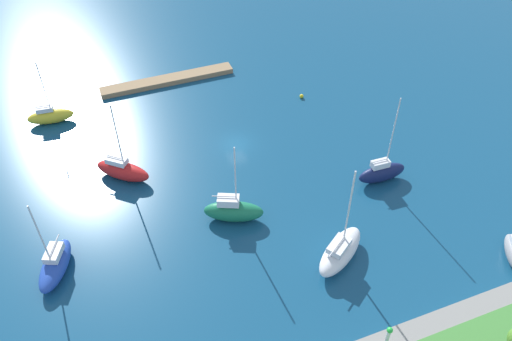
# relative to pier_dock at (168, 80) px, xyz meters

# --- Properties ---
(water) EXTENTS (160.00, 160.00, 0.00)m
(water) POSITION_rel_pier_dock_xyz_m (-5.01, 18.78, -0.41)
(water) COLOR navy
(water) RESTS_ON ground
(pier_dock) EXTENTS (21.41, 2.43, 0.82)m
(pier_dock) POSITION_rel_pier_dock_xyz_m (0.00, 0.00, 0.00)
(pier_dock) COLOR #997A56
(pier_dock) RESTS_ON ground
(harbor_beacon) EXTENTS (0.56, 0.56, 3.73)m
(harbor_beacon) POSITION_rel_pier_dock_xyz_m (-7.17, 53.35, 2.99)
(harbor_beacon) COLOR silver
(harbor_beacon) RESTS_ON breakwater
(sailboat_blue_center_basin) EXTENTS (5.18, 7.46, 10.53)m
(sailboat_blue_center_basin) POSITION_rel_pier_dock_xyz_m (20.20, 32.15, 0.75)
(sailboat_blue_center_basin) COLOR #2347B2
(sailboat_blue_center_basin) RESTS_ON water
(sailboat_red_mid_basin) EXTENTS (7.09, 6.59, 11.45)m
(sailboat_red_mid_basin) POSITION_rel_pier_dock_xyz_m (10.76, 19.95, 0.91)
(sailboat_red_mid_basin) COLOR red
(sailboat_red_mid_basin) RESTS_ON water
(sailboat_navy_by_breakwater) EXTENTS (6.48, 2.07, 12.58)m
(sailboat_navy_by_breakwater) POSITION_rel_pier_dock_xyz_m (-19.78, 32.35, 1.02)
(sailboat_navy_by_breakwater) COLOR #141E4C
(sailboat_navy_by_breakwater) RESTS_ON water
(sailboat_green_outer_mooring) EXTENTS (7.38, 5.04, 11.04)m
(sailboat_green_outer_mooring) POSITION_rel_pier_dock_xyz_m (-0.03, 31.84, 1.03)
(sailboat_green_outer_mooring) COLOR #19724C
(sailboat_green_outer_mooring) RESTS_ON water
(sailboat_white_lone_north) EXTENTS (8.08, 6.72, 12.77)m
(sailboat_white_lone_north) POSITION_rel_pier_dock_xyz_m (-8.91, 41.67, 0.98)
(sailboat_white_lone_north) COLOR white
(sailboat_white_lone_north) RESTS_ON water
(sailboat_yellow_far_south) EXTENTS (6.61, 2.63, 9.89)m
(sailboat_yellow_far_south) POSITION_rel_pier_dock_xyz_m (18.36, 4.36, 0.78)
(sailboat_yellow_far_south) COLOR yellow
(sailboat_yellow_far_south) RESTS_ON water
(mooring_buoy_yellow) EXTENTS (0.62, 0.62, 0.62)m
(mooring_buoy_yellow) POSITION_rel_pier_dock_xyz_m (-18.22, 11.79, -0.10)
(mooring_buoy_yellow) COLOR yellow
(mooring_buoy_yellow) RESTS_ON water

